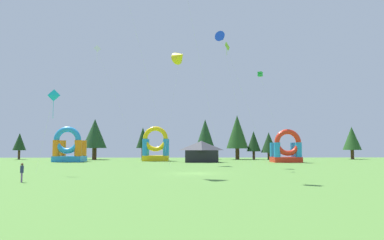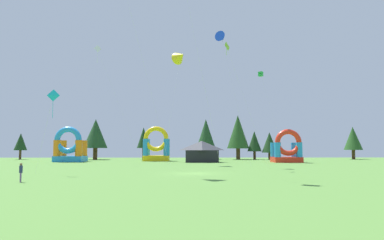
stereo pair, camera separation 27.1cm
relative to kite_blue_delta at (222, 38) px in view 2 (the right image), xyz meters
name	(u,v)px [view 2 (the right image)]	position (x,y,z in m)	size (l,w,h in m)	color
ground_plane	(194,173)	(-4.66, -15.18, -19.88)	(120.00, 120.00, 0.00)	#548438
kite_blue_delta	(222,38)	(0.00, 0.00, 0.00)	(5.14, 3.35, 20.80)	blue
kite_green_box	(261,74)	(9.44, 15.73, -2.41)	(4.45, 3.83, 17.97)	green
kite_cyan_diamond	(53,96)	(-19.64, -16.40, -11.67)	(2.92, 2.20, 8.76)	#19B7CC
kite_yellow_delta	(180,57)	(-6.58, 5.18, -1.65)	(4.20, 3.36, 19.50)	yellow
kite_white_diamond	(98,51)	(-21.33, 8.49, 0.20)	(8.99, 2.90, 20.83)	white
kite_lime_diamond	(227,48)	(-0.04, -6.76, -3.61)	(6.19, 1.39, 16.91)	#8CD826
person_left_edge	(21,171)	(-18.95, -24.52, -18.96)	(0.33, 0.33, 1.55)	#724C8C
inflatable_yellow_castle	(287,151)	(13.58, 12.88, -17.65)	(5.24, 4.27, 6.25)	red
inflatable_blue_arch	(156,148)	(-11.73, 19.98, -17.25)	(5.38, 4.05, 7.16)	yellow
inflatable_red_slide	(70,149)	(-28.44, 16.16, -17.40)	(5.54, 4.82, 6.87)	#268CD8
festival_tent	(202,152)	(-2.54, 13.65, -17.85)	(6.18, 3.90, 4.07)	black
tree_row_0	(21,142)	(-44.61, 30.17, -15.75)	(2.93, 2.93, 6.21)	#4C331E
tree_row_1	(96,134)	(-26.64, 28.67, -13.89)	(5.54, 5.54, 9.43)	#4C331E
tree_row_2	(144,138)	(-15.26, 26.94, -14.90)	(2.96, 2.96, 7.42)	#4C331E
tree_row_3	(206,136)	(-0.79, 30.47, -14.27)	(5.16, 5.16, 9.59)	#4C331E
tree_row_4	(238,132)	(6.76, 29.43, -13.41)	(5.18, 5.18, 10.48)	#4C331E
tree_row_5	(254,141)	(10.57, 29.04, -15.64)	(3.28, 3.28, 6.66)	#4C331E
tree_row_6	(270,143)	(13.83, 27.72, -15.93)	(3.61, 3.61, 6.34)	#4C331E
tree_row_7	(353,138)	(34.48, 30.03, -14.91)	(4.25, 4.25, 7.81)	#4C331E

